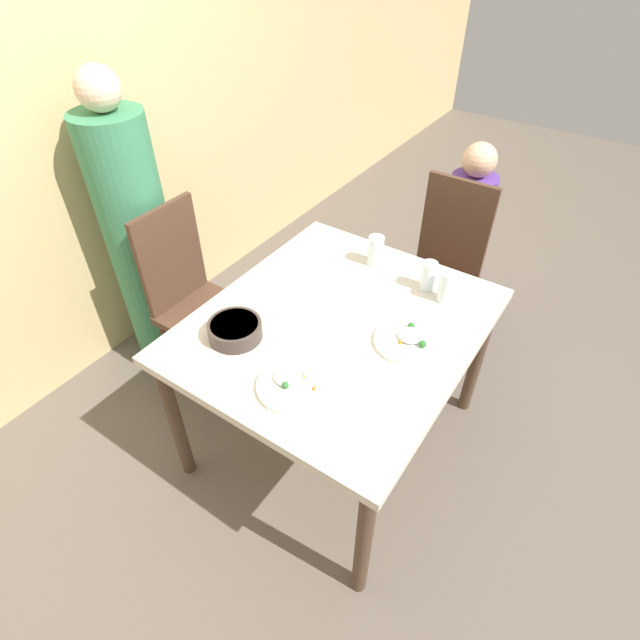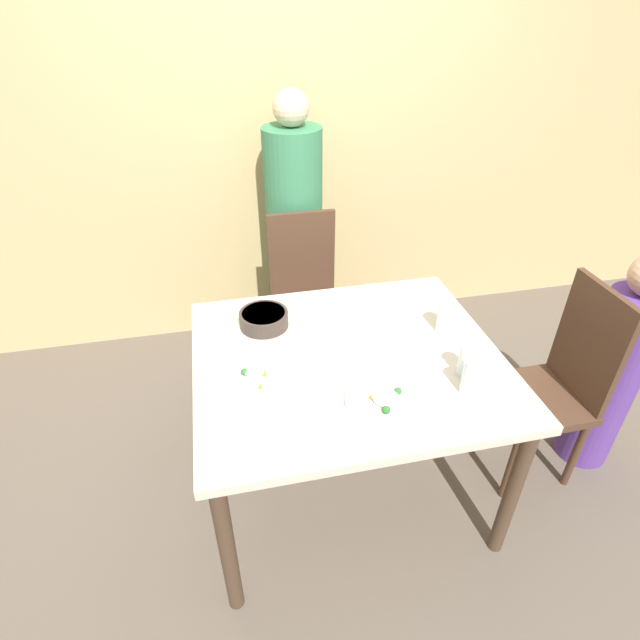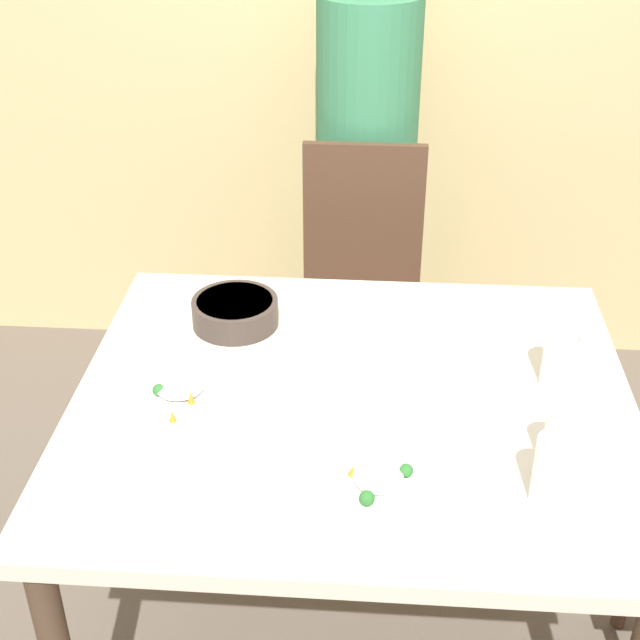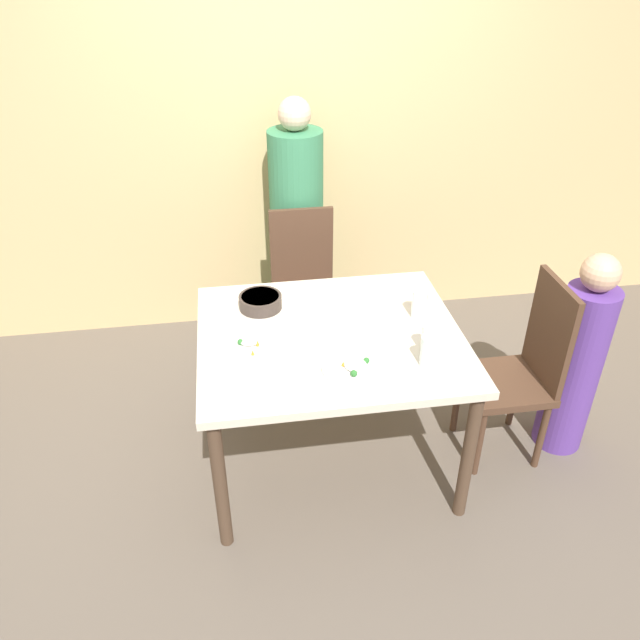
{
  "view_description": "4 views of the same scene",
  "coord_description": "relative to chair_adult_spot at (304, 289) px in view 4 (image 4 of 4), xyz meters",
  "views": [
    {
      "loc": [
        -1.31,
        -0.8,
        2.12
      ],
      "look_at": [
        -0.12,
        0.01,
        0.87
      ],
      "focal_mm": 28.0,
      "sensor_mm": 36.0,
      "label": 1
    },
    {
      "loc": [
        -0.45,
        -1.52,
        2.02
      ],
      "look_at": [
        -0.11,
        0.01,
        0.96
      ],
      "focal_mm": 28.0,
      "sensor_mm": 36.0,
      "label": 2
    },
    {
      "loc": [
        0.04,
        -1.59,
        1.93
      ],
      "look_at": [
        -0.07,
        0.01,
        0.96
      ],
      "focal_mm": 50.0,
      "sensor_mm": 36.0,
      "label": 3
    },
    {
      "loc": [
        -0.42,
        -2.39,
        2.4
      ],
      "look_at": [
        -0.06,
        -0.07,
        0.9
      ],
      "focal_mm": 35.0,
      "sensor_mm": 36.0,
      "label": 4
    }
  ],
  "objects": [
    {
      "name": "plate_rice_child",
      "position": [
        0.05,
        -1.17,
        0.27
      ],
      "size": [
        0.26,
        0.26,
        0.05
      ],
      "color": "white",
      "rests_on": "dining_table"
    },
    {
      "name": "napkin_folded",
      "position": [
        0.14,
        -0.48,
        0.26
      ],
      "size": [
        0.14,
        0.14,
        0.01
      ],
      "color": "white",
      "rests_on": "dining_table"
    },
    {
      "name": "ground_plane",
      "position": [
        0.01,
        -0.88,
        -0.52
      ],
      "size": [
        10.0,
        10.0,
        0.0
      ],
      "primitive_type": "plane",
      "color": "#60564C"
    },
    {
      "name": "chair_child_spot",
      "position": [
        0.97,
        -0.96,
        0.0
      ],
      "size": [
        0.4,
        0.4,
        1.0
      ],
      "rotation": [
        0.0,
        0.0,
        -1.57
      ],
      "color": "#4C3323",
      "rests_on": "ground_plane"
    },
    {
      "name": "person_adult",
      "position": [
        0.0,
        0.33,
        0.21
      ],
      "size": [
        0.33,
        0.33,
        1.58
      ],
      "color": "#387F56",
      "rests_on": "ground_plane"
    },
    {
      "name": "dining_table",
      "position": [
        0.01,
        -0.88,
        0.17
      ],
      "size": [
        1.23,
        1.07,
        0.78
      ],
      "color": "beige",
      "rests_on": "ground_plane"
    },
    {
      "name": "glass_water_center",
      "position": [
        0.46,
        -0.8,
        0.32
      ],
      "size": [
        0.07,
        0.07,
        0.14
      ],
      "color": "silver",
      "rests_on": "dining_table"
    },
    {
      "name": "plate_rice_adult",
      "position": [
        -0.38,
        -0.94,
        0.27
      ],
      "size": [
        0.27,
        0.27,
        0.05
      ],
      "color": "white",
      "rests_on": "dining_table"
    },
    {
      "name": "person_child",
      "position": [
        1.26,
        -0.96,
        0.0
      ],
      "size": [
        0.25,
        0.25,
        1.13
      ],
      "color": "#5B3893",
      "rests_on": "ground_plane"
    },
    {
      "name": "wall_back",
      "position": [
        0.01,
        0.61,
        0.83
      ],
      "size": [
        10.0,
        0.06,
        2.7
      ],
      "color": "tan",
      "rests_on": "ground_plane"
    },
    {
      "name": "bowl_curry",
      "position": [
        -0.3,
        -0.6,
        0.29
      ],
      "size": [
        0.21,
        0.21,
        0.07
      ],
      "color": "#3D332D",
      "rests_on": "dining_table"
    },
    {
      "name": "fork_steel",
      "position": [
        0.32,
        -0.7,
        0.26
      ],
      "size": [
        0.18,
        0.05,
        0.01
      ],
      "color": "silver",
      "rests_on": "dining_table"
    },
    {
      "name": "glass_water_tall",
      "position": [
        0.42,
        -1.09,
        0.32
      ],
      "size": [
        0.07,
        0.07,
        0.14
      ],
      "color": "silver",
      "rests_on": "dining_table"
    },
    {
      "name": "chair_adult_spot",
      "position": [
        0.0,
        0.0,
        0.0
      ],
      "size": [
        0.4,
        0.4,
        1.0
      ],
      "color": "#4C3323",
      "rests_on": "ground_plane"
    },
    {
      "name": "glass_water_short",
      "position": [
        0.38,
        -1.18,
        0.32
      ],
      "size": [
        0.07,
        0.07,
        0.14
      ],
      "color": "silver",
      "rests_on": "dining_table"
    }
  ]
}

